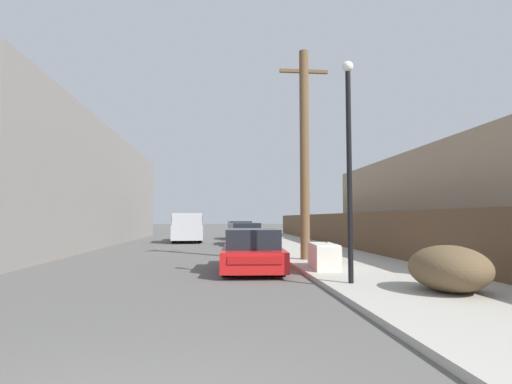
{
  "coord_description": "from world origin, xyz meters",
  "views": [
    {
      "loc": [
        0.81,
        -2.69,
        1.59
      ],
      "look_at": [
        2.34,
        13.76,
        2.68
      ],
      "focal_mm": 28.0,
      "sensor_mm": 36.0,
      "label": 1
    }
  ],
  "objects_px": {
    "discarded_fridge": "(324,256)",
    "brush_pile": "(449,268)",
    "street_lamp": "(349,154)",
    "car_parked_mid": "(245,234)",
    "pickup_truck": "(187,228)",
    "car_parked_far": "(239,231)",
    "parked_sports_car_red": "(252,251)",
    "utility_pole": "(304,151)"
  },
  "relations": [
    {
      "from": "discarded_fridge",
      "to": "brush_pile",
      "type": "height_order",
      "value": "brush_pile"
    },
    {
      "from": "discarded_fridge",
      "to": "street_lamp",
      "type": "height_order",
      "value": "street_lamp"
    },
    {
      "from": "car_parked_mid",
      "to": "pickup_truck",
      "type": "bearing_deg",
      "value": 138.27
    },
    {
      "from": "pickup_truck",
      "to": "brush_pile",
      "type": "relative_size",
      "value": 3.19
    },
    {
      "from": "car_parked_far",
      "to": "pickup_truck",
      "type": "height_order",
      "value": "pickup_truck"
    },
    {
      "from": "parked_sports_car_red",
      "to": "utility_pole",
      "type": "bearing_deg",
      "value": 46.51
    },
    {
      "from": "parked_sports_car_red",
      "to": "street_lamp",
      "type": "relative_size",
      "value": 0.86
    },
    {
      "from": "car_parked_mid",
      "to": "utility_pole",
      "type": "height_order",
      "value": "utility_pole"
    },
    {
      "from": "car_parked_mid",
      "to": "street_lamp",
      "type": "distance_m",
      "value": 15.45
    },
    {
      "from": "utility_pole",
      "to": "street_lamp",
      "type": "height_order",
      "value": "utility_pole"
    },
    {
      "from": "car_parked_far",
      "to": "brush_pile",
      "type": "height_order",
      "value": "car_parked_far"
    },
    {
      "from": "car_parked_far",
      "to": "car_parked_mid",
      "type": "bearing_deg",
      "value": -92.94
    },
    {
      "from": "discarded_fridge",
      "to": "utility_pole",
      "type": "bearing_deg",
      "value": 94.17
    },
    {
      "from": "pickup_truck",
      "to": "brush_pile",
      "type": "height_order",
      "value": "pickup_truck"
    },
    {
      "from": "discarded_fridge",
      "to": "car_parked_far",
      "type": "bearing_deg",
      "value": 99.2
    },
    {
      "from": "parked_sports_car_red",
      "to": "brush_pile",
      "type": "bearing_deg",
      "value": -48.56
    },
    {
      "from": "discarded_fridge",
      "to": "parked_sports_car_red",
      "type": "relative_size",
      "value": 0.41
    },
    {
      "from": "car_parked_mid",
      "to": "utility_pole",
      "type": "distance_m",
      "value": 10.6
    },
    {
      "from": "car_parked_far",
      "to": "brush_pile",
      "type": "distance_m",
      "value": 22.95
    },
    {
      "from": "discarded_fridge",
      "to": "street_lamp",
      "type": "relative_size",
      "value": 0.36
    },
    {
      "from": "pickup_truck",
      "to": "utility_pole",
      "type": "distance_m",
      "value": 14.26
    },
    {
      "from": "brush_pile",
      "to": "discarded_fridge",
      "type": "bearing_deg",
      "value": 111.49
    },
    {
      "from": "car_parked_mid",
      "to": "brush_pile",
      "type": "bearing_deg",
      "value": -81.83
    },
    {
      "from": "discarded_fridge",
      "to": "utility_pole",
      "type": "height_order",
      "value": "utility_pole"
    },
    {
      "from": "discarded_fridge",
      "to": "brush_pile",
      "type": "relative_size",
      "value": 1.02
    },
    {
      "from": "car_parked_mid",
      "to": "street_lamp",
      "type": "xyz_separation_m",
      "value": [
        1.43,
        -15.18,
        2.46
      ]
    },
    {
      "from": "parked_sports_car_red",
      "to": "car_parked_mid",
      "type": "relative_size",
      "value": 1.02
    },
    {
      "from": "car_parked_far",
      "to": "discarded_fridge",
      "type": "bearing_deg",
      "value": -88.43
    },
    {
      "from": "pickup_truck",
      "to": "utility_pole",
      "type": "bearing_deg",
      "value": 108.04
    },
    {
      "from": "discarded_fridge",
      "to": "parked_sports_car_red",
      "type": "bearing_deg",
      "value": 167.81
    },
    {
      "from": "car_parked_mid",
      "to": "utility_pole",
      "type": "bearing_deg",
      "value": -83.58
    },
    {
      "from": "car_parked_far",
      "to": "utility_pole",
      "type": "height_order",
      "value": "utility_pole"
    },
    {
      "from": "pickup_truck",
      "to": "utility_pole",
      "type": "xyz_separation_m",
      "value": [
        5.19,
        -12.92,
        3.08
      ]
    },
    {
      "from": "utility_pole",
      "to": "street_lamp",
      "type": "xyz_separation_m",
      "value": [
        -0.1,
        -5.27,
        -0.95
      ]
    },
    {
      "from": "discarded_fridge",
      "to": "pickup_truck",
      "type": "distance_m",
      "value": 16.36
    },
    {
      "from": "utility_pole",
      "to": "brush_pile",
      "type": "xyz_separation_m",
      "value": [
        1.51,
        -6.49,
        -3.45
      ]
    },
    {
      "from": "pickup_truck",
      "to": "street_lamp",
      "type": "distance_m",
      "value": 19.01
    },
    {
      "from": "discarded_fridge",
      "to": "parked_sports_car_red",
      "type": "height_order",
      "value": "parked_sports_car_red"
    },
    {
      "from": "discarded_fridge",
      "to": "pickup_truck",
      "type": "height_order",
      "value": "pickup_truck"
    },
    {
      "from": "car_parked_mid",
      "to": "brush_pile",
      "type": "distance_m",
      "value": 16.68
    },
    {
      "from": "discarded_fridge",
      "to": "car_parked_mid",
      "type": "xyz_separation_m",
      "value": [
        -1.51,
        12.51,
        0.14
      ]
    },
    {
      "from": "street_lamp",
      "to": "brush_pile",
      "type": "height_order",
      "value": "street_lamp"
    }
  ]
}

